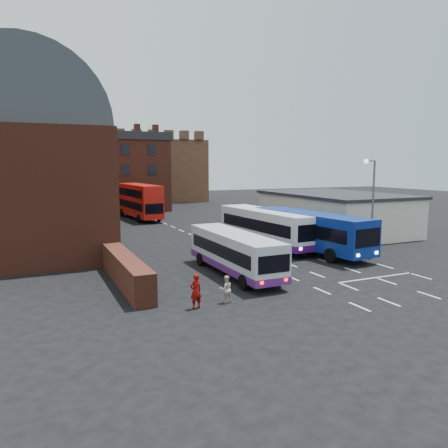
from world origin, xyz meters
name	(u,v)px	position (x,y,z in m)	size (l,w,h in m)	color
ground	(285,275)	(0.00, 0.00, 0.00)	(180.00, 180.00, 0.00)	black
railway_station	(25,161)	(-15.50, 21.00, 7.64)	(12.00, 28.00, 16.00)	#602B1E
forecourt_wall	(126,271)	(-10.20, 2.00, 0.90)	(1.20, 10.00, 1.80)	#602B1E
cream_building	(334,212)	(15.00, 14.00, 2.16)	(10.40, 16.40, 4.25)	beige
brick_terrace	(93,176)	(-6.00, 46.00, 5.50)	(22.00, 10.00, 11.00)	brown
castle_keep	(140,171)	(6.00, 66.00, 6.00)	(22.00, 22.00, 12.00)	brown
bus_white_outbound	(234,250)	(-3.00, 1.64, 1.65)	(2.64, 10.27, 2.80)	silver
bus_white_inbound	(266,225)	(3.90, 9.40, 1.95)	(3.72, 12.27, 3.30)	white
bus_blue	(310,229)	(6.00, 5.73, 1.98)	(4.10, 12.51, 3.35)	navy
bus_red_double	(140,201)	(-1.77, 33.77, 2.48)	(3.61, 11.84, 4.67)	red
street_lamp	(371,200)	(8.35, 1.28, 4.66)	(1.50, 0.70, 7.73)	#535459
pedestrian_red	(196,291)	(-7.85, -3.91, 0.92)	(0.67, 0.44, 1.83)	#740906
pedestrian_beige	(226,289)	(-6.03, -3.66, 0.74)	(0.72, 0.56, 1.48)	#C1B09B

